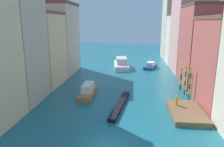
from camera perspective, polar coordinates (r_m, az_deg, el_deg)
The scene contains 17 objects.
ground_plane at distance 44.40m, azimuth 2.82°, elevation -1.73°, with size 154.00×154.00×0.00m, color #196070.
building_left_1 at distance 34.43m, azimuth -25.14°, elevation 8.12°, with size 7.77×7.96×18.43m.
building_left_2 at distance 42.43m, azimuth -18.80°, elevation 6.17°, with size 7.77×9.45×13.54m.
building_left_3 at distance 51.81m, azimuth -14.21°, elevation 9.12°, with size 7.77×11.09×16.04m.
building_right_2 at distance 43.91m, azimuth 23.53°, elevation 6.90°, with size 7.77×10.36×14.90m.
building_right_3 at distance 54.50m, azimuth 20.18°, elevation 9.81°, with size 7.77×11.63×17.73m.
building_right_4 at distance 63.99m, azimuth 17.95°, elevation 8.72°, with size 7.77×7.74×13.92m.
building_right_5 at distance 72.99m, azimuth 16.68°, elevation 12.77°, with size 7.77×10.55×22.60m.
waterfront_dock at distance 29.99m, azimuth 19.22°, elevation -9.65°, with size 4.20×7.51×0.63m.
person_on_dock at distance 30.74m, azimuth 16.86°, elevation -6.96°, with size 0.36×0.36×1.41m.
mooring_pole_0 at distance 34.91m, azimuth 20.07°, elevation -2.32°, with size 0.31×0.31×5.25m.
mooring_pole_1 at distance 36.99m, azimuth 18.96°, elevation -1.59°, with size 0.28×0.28×4.95m.
mooring_pole_2 at distance 39.74m, azimuth 17.91°, elevation -1.18°, with size 0.39×0.39×3.99m.
vaporetto_white at distance 55.75m, azimuth 2.54°, elevation 2.58°, with size 4.53×9.91×2.71m.
gondola_black at distance 30.81m, azimuth 2.16°, elevation -8.34°, with size 2.44×10.59×0.50m.
motorboat_0 at distance 35.37m, azimuth -6.40°, elevation -4.58°, with size 2.07×7.36×1.95m.
motorboat_1 at distance 56.21m, azimuth 10.22°, elevation 2.02°, with size 3.99×5.96×1.64m.
Camera 1 is at (2.13, -18.25, 11.82)m, focal length 34.26 mm.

